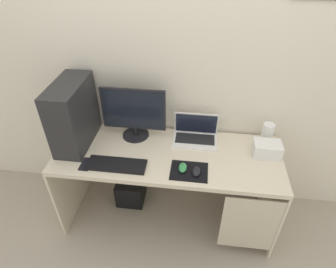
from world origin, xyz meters
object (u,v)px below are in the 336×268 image
Objects in this scene: projector at (267,149)px; keyboard at (117,165)px; mouse_left at (183,168)px; cell_phone at (86,164)px; monitor at (134,113)px; subwoofer at (131,190)px; mouse_right at (196,171)px; laptop at (195,135)px; speaker at (267,133)px; pc_tower at (73,115)px.

projector is 1.10m from keyboard.
projector is 0.65m from mouse_left.
keyboard is 3.23× the size of cell_phone.
monitor is 0.51m from cell_phone.
keyboard reaches higher than subwoofer.
mouse_right is 0.74× the size of cell_phone.
monitor reaches higher than mouse_left.
speaker is (0.55, 0.04, 0.04)m from laptop.
laptop reaches higher than mouse_right.
projector is 2.08× the size of mouse_right.
monitor reaches higher than projector.
monitor is 5.15× the size of mouse_right.
cell_phone is at bearing -161.63° from speaker.
mouse_right reaches higher than subwoofer.
laptop is 3.62× the size of mouse_left.
projector reaches higher than cell_phone.
mouse_left is at bearing -14.75° from pc_tower.
pc_tower reaches higher than mouse_left.
projector is (-0.02, -0.16, -0.03)m from speaker.
mouse_left is at bearing -158.18° from projector.
mouse_right reaches higher than keyboard.
mouse_right is 0.91m from subwoofer.
cell_phone is (-1.31, -0.44, -0.08)m from speaker.
mouse_left reaches higher than subwoofer.
pc_tower is 5.21× the size of mouse_left.
projector is at bearing -13.15° from laptop.
mouse_left and mouse_right have the same top height.
projector is (1.44, 0.02, -0.20)m from pc_tower.
keyboard is 0.47m from mouse_left.
subwoofer is at bearing 11.29° from pc_tower.
mouse_right is at bearing -35.96° from monitor.
keyboard is at bearing 3.91° from cell_phone.
projector is at bearing -5.79° from monitor.
pc_tower is at bearing -173.00° from speaker.
mouse_right is at bearing -28.50° from subwoofer.
monitor is 1.42× the size of laptop.
cell_phone is at bearing -152.19° from laptop.
keyboard is (-0.06, -0.36, -0.20)m from monitor.
subwoofer is (0.35, 0.07, -0.85)m from pc_tower.
mouse_right is 0.40× the size of subwoofer.
subwoofer is at bearing 58.10° from cell_phone.
keyboard is (-1.07, -0.26, -0.04)m from projector.
subwoofer is at bearing -174.39° from speaker.
monitor reaches higher than laptop.
pc_tower is 0.92m from subwoofer.
projector reaches higher than keyboard.
monitor reaches higher than speaker.
projector is 1.54× the size of cell_phone.
speaker is 0.39× the size of keyboard.
laptop is at bearing 94.09° from mouse_right.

